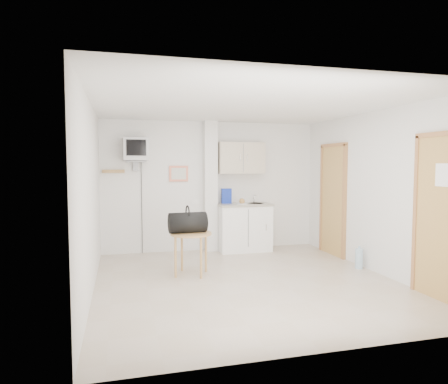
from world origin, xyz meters
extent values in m
plane|color=#BAA995|center=(0.00, 0.00, 0.00)|extent=(4.50, 4.50, 0.00)
cube|color=white|center=(0.00, 2.25, 1.25)|extent=(4.20, 0.04, 2.50)
cube|color=white|center=(0.00, -2.25, 1.25)|extent=(4.20, 0.04, 2.50)
cube|color=white|center=(-2.10, 0.00, 1.25)|extent=(0.04, 4.50, 2.50)
cube|color=white|center=(2.10, 0.00, 1.25)|extent=(0.04, 4.50, 2.50)
cube|color=white|center=(0.00, 0.00, 2.50)|extent=(4.20, 4.50, 0.04)
cube|color=white|center=(-0.05, 2.14, 1.25)|extent=(0.25, 0.22, 2.50)
cube|color=#ED7C5E|center=(-0.65, 2.23, 1.50)|extent=(0.36, 0.03, 0.30)
cube|color=silver|center=(-0.65, 2.22, 1.50)|extent=(0.28, 0.01, 0.22)
cube|color=#A27F45|center=(-1.85, 2.22, 1.55)|extent=(0.40, 0.05, 0.06)
cube|color=white|center=(-0.32, 2.24, 0.95)|extent=(0.15, 0.02, 0.08)
cylinder|color=#A27F45|center=(-2.00, 2.16, 1.54)|extent=(0.02, 0.08, 0.02)
cylinder|color=#A27F45|center=(-1.70, 2.16, 1.54)|extent=(0.02, 0.08, 0.02)
cube|color=olive|center=(2.08, 1.25, 1.00)|extent=(0.04, 0.75, 2.00)
cube|color=olive|center=(2.07, 1.25, 1.00)|extent=(0.06, 0.87, 2.06)
cube|color=olive|center=(2.08, -1.35, 1.01)|extent=(0.04, 0.82, 2.02)
cube|color=olive|center=(2.07, -1.35, 1.01)|extent=(0.06, 0.94, 2.08)
cube|color=white|center=(2.05, -1.35, 1.55)|extent=(0.01, 0.20, 0.28)
cube|color=white|center=(0.58, 1.98, 0.44)|extent=(1.00, 0.55, 0.88)
cube|color=#ABA394|center=(0.58, 1.98, 0.90)|extent=(1.03, 0.58, 0.04)
cylinder|color=#B7B7BA|center=(0.83, 1.98, 0.90)|extent=(0.30, 0.30, 0.05)
cylinder|color=#B7B7BA|center=(0.83, 2.12, 1.00)|extent=(0.02, 0.02, 0.16)
cylinder|color=#B7B7BA|center=(0.83, 2.06, 1.07)|extent=(0.02, 0.13, 0.02)
cube|color=#BCAC94|center=(0.55, 2.09, 1.80)|extent=(0.90, 0.32, 0.60)
cube|color=#142CA3|center=(0.26, 2.07, 1.06)|extent=(0.19, 0.07, 0.29)
cylinder|color=white|center=(0.51, 1.89, 0.93)|extent=(0.22, 0.22, 0.01)
sphere|color=tan|center=(0.51, 1.89, 0.97)|extent=(0.11, 0.11, 0.11)
cube|color=slate|center=(-1.45, 2.09, 1.73)|extent=(0.36, 0.32, 0.02)
cube|color=slate|center=(-1.45, 2.22, 1.65)|extent=(0.10, 0.06, 0.20)
cube|color=#B8B8BA|center=(-1.45, 2.02, 1.95)|extent=(0.44, 0.42, 0.40)
cube|color=black|center=(-1.45, 1.80, 1.97)|extent=(0.34, 0.02, 0.28)
cylinder|color=black|center=(-1.35, 2.23, 0.86)|extent=(0.01, 0.01, 1.73)
cylinder|color=#A27F45|center=(-0.71, 0.55, 0.63)|extent=(0.62, 0.62, 0.03)
cylinder|color=#A27F45|center=(-0.45, 0.66, 0.31)|extent=(0.04, 0.04, 0.61)
cylinder|color=#A27F45|center=(-0.81, 0.80, 0.31)|extent=(0.04, 0.04, 0.61)
cylinder|color=#A27F45|center=(-0.96, 0.45, 0.31)|extent=(0.04, 0.04, 0.61)
cylinder|color=#A27F45|center=(-0.60, 0.30, 0.31)|extent=(0.04, 0.04, 0.61)
cylinder|color=black|center=(-0.75, 0.57, 0.80)|extent=(0.58, 0.34, 0.31)
torus|color=black|center=(-0.75, 0.57, 0.94)|extent=(0.04, 0.24, 0.23)
cylinder|color=#A1C3DB|center=(1.98, 0.23, 0.16)|extent=(0.12, 0.12, 0.32)
cylinder|color=#A1C3DB|center=(1.98, 0.23, 0.34)|extent=(0.04, 0.04, 0.04)
camera|label=1|loc=(-1.72, -5.36, 1.68)|focal=32.00mm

